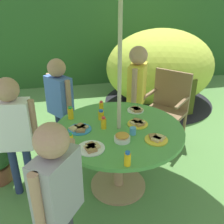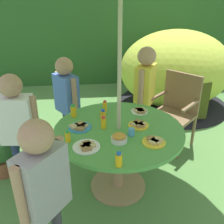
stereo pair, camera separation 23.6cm
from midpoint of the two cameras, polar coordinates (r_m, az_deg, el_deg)
ground_plane at (r=2.85m, az=3.81°, el=-16.46°), size 10.00×10.00×0.02m
hedge_backdrop at (r=5.75m, az=-1.73°, el=17.82°), size 9.00×0.70×2.19m
garden_table at (r=2.50m, az=4.20°, el=-6.74°), size 1.24×1.24×0.71m
wooden_chair at (r=3.41m, az=16.22°, el=1.13°), size 0.67×0.67×0.96m
dome_tent at (r=4.62m, az=15.50°, el=9.22°), size 2.06×2.06×1.32m
potted_plant at (r=3.04m, az=-21.85°, el=-7.25°), size 0.46×0.46×0.61m
child_in_yellow_shirt at (r=3.18m, az=9.57°, el=5.88°), size 0.32×0.40×1.31m
child_in_blue_shirt at (r=3.06m, az=-8.06°, el=4.01°), size 0.33×0.36×1.22m
child_in_white_shirt at (r=2.52m, az=-18.18°, el=-1.76°), size 0.42×0.21×1.24m
child_in_grey_shirt at (r=1.71m, az=-11.33°, el=-15.38°), size 0.34×0.37×1.24m
snack_bowl at (r=2.21m, az=4.68°, el=-5.95°), size 0.14×0.14×0.07m
plate_near_left at (r=2.42m, az=-4.50°, el=-3.40°), size 0.22×0.22×0.03m
plate_mid_right at (r=2.48m, az=8.68°, el=-2.89°), size 0.20×0.20×0.03m
plate_back_edge at (r=2.24m, az=12.42°, el=-6.58°), size 0.20×0.20×0.03m
plate_far_right at (r=2.75m, az=8.70°, el=0.19°), size 0.18×0.18×0.03m
plate_mid_left at (r=2.13m, az=-2.56°, el=-7.81°), size 0.23×0.23×0.03m
juice_bottle_near_right at (r=2.62m, az=-6.13°, el=0.14°), size 0.06×0.06×0.13m
juice_bottle_far_left at (r=2.21m, az=-6.93°, el=-5.59°), size 0.05×0.05×0.11m
juice_bottle_center_front at (r=2.57m, az=0.59°, el=-0.63°), size 0.06×0.06×0.10m
juice_bottle_center_back at (r=2.39m, az=0.89°, el=-2.47°), size 0.05×0.05×0.12m
juice_bottle_front_edge at (r=1.91m, az=5.13°, el=-10.73°), size 0.05×0.05×0.12m
juice_bottle_spot_a at (r=2.71m, az=0.87°, el=1.17°), size 0.05×0.05×0.13m
cup_near at (r=2.30m, az=7.31°, el=-4.57°), size 0.06×0.06×0.07m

